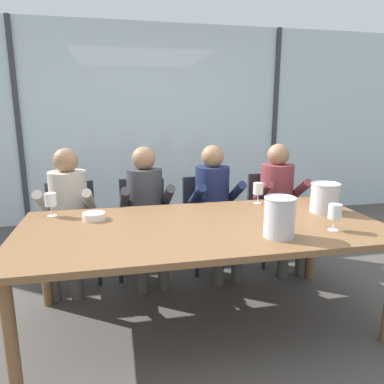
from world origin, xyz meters
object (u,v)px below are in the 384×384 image
(chair_near_curtain, at_px, (72,223))
(chair_right_of_center, at_px, (271,210))
(person_navy_polo, at_px, (215,201))
(person_beige_jumper, at_px, (68,209))
(wine_glass_center_pour, at_px, (335,213))
(chair_center, at_px, (206,214))
(chair_left_of_center, at_px, (142,219))
(dining_table, at_px, (203,233))
(person_charcoal_jacket, at_px, (146,205))
(wine_glass_near_bucket, at_px, (258,189))
(wine_glass_by_left_taster, at_px, (51,201))
(ice_bucket_primary, at_px, (279,217))
(ice_bucket_secondary, at_px, (325,197))
(person_maroon_top, at_px, (279,197))
(tasting_bowl, at_px, (94,216))

(chair_near_curtain, relative_size, chair_right_of_center, 1.00)
(chair_near_curtain, distance_m, person_navy_polo, 1.31)
(chair_near_curtain, bearing_deg, person_beige_jumper, -103.48)
(chair_near_curtain, relative_size, wine_glass_center_pour, 4.95)
(chair_center, bearing_deg, chair_left_of_center, 175.88)
(dining_table, height_order, wine_glass_center_pour, wine_glass_center_pour)
(chair_left_of_center, height_order, chair_right_of_center, same)
(person_charcoal_jacket, bearing_deg, wine_glass_near_bucket, -26.15)
(dining_table, height_order, chair_left_of_center, chair_left_of_center)
(chair_right_of_center, distance_m, person_charcoal_jacket, 1.30)
(person_charcoal_jacket, height_order, person_navy_polo, same)
(dining_table, bearing_deg, person_beige_jumper, 138.87)
(person_navy_polo, height_order, wine_glass_center_pour, person_navy_polo)
(wine_glass_center_pour, bearing_deg, wine_glass_near_bucket, 105.56)
(person_charcoal_jacket, bearing_deg, wine_glass_center_pour, -48.64)
(chair_near_curtain, height_order, wine_glass_by_left_taster, wine_glass_by_left_taster)
(chair_left_of_center, xyz_separation_m, chair_center, (0.63, 0.01, 0.00))
(person_navy_polo, height_order, wine_glass_near_bucket, person_navy_polo)
(person_beige_jumper, distance_m, person_navy_polo, 1.31)
(dining_table, distance_m, chair_left_of_center, 1.06)
(chair_left_of_center, relative_size, wine_glass_near_bucket, 4.95)
(chair_center, distance_m, person_navy_polo, 0.23)
(person_navy_polo, bearing_deg, ice_bucket_primary, -92.32)
(dining_table, bearing_deg, ice_bucket_secondary, 6.28)
(ice_bucket_primary, height_order, wine_glass_center_pour, ice_bucket_primary)
(person_maroon_top, bearing_deg, chair_near_curtain, 176.77)
(chair_right_of_center, bearing_deg, dining_table, -135.31)
(person_navy_polo, relative_size, ice_bucket_primary, 4.70)
(ice_bucket_primary, bearing_deg, wine_glass_center_pour, 5.46)
(person_charcoal_jacket, distance_m, wine_glass_by_left_taster, 0.86)
(chair_center, bearing_deg, ice_bucket_secondary, -57.47)
(chair_near_curtain, xyz_separation_m, person_maroon_top, (1.94, -0.13, 0.17))
(chair_right_of_center, height_order, person_beige_jumper, person_beige_jumper)
(wine_glass_center_pour, bearing_deg, person_charcoal_jacket, 134.00)
(person_navy_polo, bearing_deg, wine_glass_near_bucket, -61.98)
(person_maroon_top, height_order, tasting_bowl, person_maroon_top)
(chair_left_of_center, xyz_separation_m, wine_glass_near_bucket, (0.93, -0.53, 0.36))
(person_maroon_top, distance_m, wine_glass_by_left_taster, 2.06)
(chair_center, relative_size, wine_glass_by_left_taster, 4.95)
(ice_bucket_secondary, height_order, wine_glass_center_pour, ice_bucket_secondary)
(chair_right_of_center, distance_m, person_maroon_top, 0.24)
(tasting_bowl, bearing_deg, ice_bucket_primary, -28.36)
(ice_bucket_secondary, relative_size, wine_glass_near_bucket, 1.30)
(person_navy_polo, relative_size, ice_bucket_secondary, 5.24)
(chair_near_curtain, bearing_deg, wine_glass_center_pour, -43.63)
(chair_near_curtain, bearing_deg, chair_left_of_center, -6.70)
(chair_near_curtain, xyz_separation_m, tasting_bowl, (0.24, -0.70, 0.26))
(person_charcoal_jacket, height_order, wine_glass_by_left_taster, person_charcoal_jacket)
(ice_bucket_primary, bearing_deg, tasting_bowl, 151.64)
(chair_left_of_center, xyz_separation_m, wine_glass_center_pour, (1.14, -1.29, 0.35))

